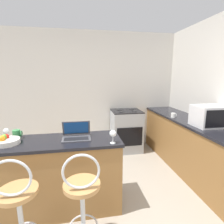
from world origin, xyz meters
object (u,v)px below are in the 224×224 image
object	(u,v)px
fruit_bowl	(7,141)
wine_glass_short	(113,134)
laptop	(76,134)
bar_stool_near	(19,212)
mug_white	(173,115)
stove_range	(126,131)
mug_green	(17,134)
wine_glass_tall	(6,132)
microwave	(210,116)
bar_stool_far	(83,204)

from	to	relation	value
fruit_bowl	wine_glass_short	world-z (taller)	wine_glass_short
laptop	bar_stool_near	bearing A→B (deg)	-128.08
mug_white	fruit_bowl	distance (m)	2.60
stove_range	wine_glass_short	xyz separation A→B (m)	(-0.63, -1.80, 0.56)
stove_range	mug_green	distance (m)	2.32
stove_range	mug_green	bearing A→B (deg)	-140.63
wine_glass_tall	microwave	bearing A→B (deg)	1.67
wine_glass_short	mug_white	bearing A→B (deg)	38.03
mug_white	mug_green	distance (m)	2.50
mug_white	wine_glass_short	distance (m)	1.65
bar_stool_far	wine_glass_short	size ratio (longest dim) A/B	6.66
wine_glass_tall	bar_stool_near	bearing A→B (deg)	-66.32
laptop	fruit_bowl	xyz separation A→B (m)	(-0.75, -0.07, -0.02)
mug_white	wine_glass_short	bearing A→B (deg)	-141.97
bar_stool_far	laptop	xyz separation A→B (m)	(-0.05, 0.63, 0.48)
mug_green	fruit_bowl	bearing A→B (deg)	-103.66
bar_stool_near	bar_stool_far	bearing A→B (deg)	0.00
bar_stool_near	mug_green	xyz separation A→B (m)	(-0.21, 0.75, 0.48)
wine_glass_short	mug_green	bearing A→B (deg)	161.96
bar_stool_near	mug_green	distance (m)	0.91
bar_stool_far	mug_green	size ratio (longest dim) A/B	9.79
fruit_bowl	microwave	bearing A→B (deg)	4.96
bar_stool_near	mug_white	bearing A→B (deg)	32.48
wine_glass_tall	stove_range	bearing A→B (deg)	38.29
bar_stool_far	mug_green	world-z (taller)	bar_stool_far
bar_stool_near	wine_glass_tall	bearing A→B (deg)	113.68
wine_glass_short	fruit_bowl	bearing A→B (deg)	171.09
microwave	wine_glass_tall	distance (m)	2.77
bar_stool_far	wine_glass_short	distance (m)	0.75
wine_glass_tall	mug_green	bearing A→B (deg)	14.69
laptop	mug_green	distance (m)	0.72
bar_stool_near	laptop	world-z (taller)	laptop
wine_glass_tall	bar_stool_far	bearing A→B (deg)	-39.89
mug_green	mug_white	bearing A→B (deg)	15.16
mug_white	wine_glass_short	world-z (taller)	wine_glass_short
bar_stool_near	laptop	distance (m)	0.93
bar_stool_far	stove_range	size ratio (longest dim) A/B	1.12
microwave	stove_range	size ratio (longest dim) A/B	0.53
mug_green	fruit_bowl	distance (m)	0.19
mug_white	mug_green	size ratio (longest dim) A/B	0.88
bar_stool_near	wine_glass_short	xyz separation A→B (m)	(0.90, 0.38, 0.54)
bar_stool_near	bar_stool_far	size ratio (longest dim) A/B	1.00
bar_stool_far	laptop	world-z (taller)	laptop
mug_white	laptop	bearing A→B (deg)	-155.73
mug_green	wine_glass_tall	bearing A→B (deg)	-165.31
mug_white	stove_range	bearing A→B (deg)	130.54
mug_white	mug_green	xyz separation A→B (m)	(-2.41, -0.65, 0.01)
bar_stool_far	microwave	distance (m)	2.15
stove_range	mug_white	xyz separation A→B (m)	(0.67, -0.78, 0.50)
bar_stool_far	mug_white	size ratio (longest dim) A/B	11.11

